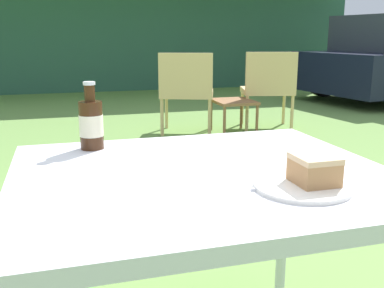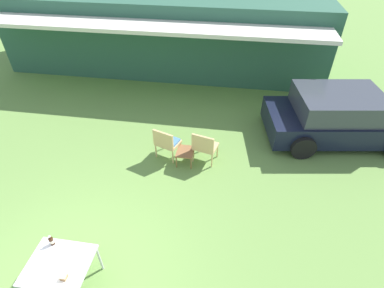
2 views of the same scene
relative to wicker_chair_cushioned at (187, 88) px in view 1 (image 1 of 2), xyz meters
name	(u,v)px [view 1 (image 1 of 2)]	position (x,y,z in m)	size (l,w,h in m)	color
cabin_building	(61,21)	(-1.22, 5.74, 0.84)	(11.70, 4.70, 2.67)	#2D5B47
wicker_chair_cushioned	(187,88)	(0.00, 0.00, 0.00)	(0.69, 0.62, 0.88)	tan
wicker_chair_plain	(269,85)	(0.96, -0.02, 0.01)	(0.66, 0.59, 0.88)	tan
garden_side_table	(234,104)	(0.49, -0.14, -0.18)	(0.42, 0.49, 0.37)	brown
patio_table	(202,192)	(-0.95, -3.57, 0.14)	(0.99, 0.86, 0.70)	silver
cake_on_plate	(309,177)	(-0.75, -3.77, 0.23)	(0.23, 0.23, 0.08)	white
cola_bottle_near	(91,123)	(-1.21, -3.24, 0.28)	(0.07, 0.07, 0.21)	#381E0F
fork	(289,190)	(-0.81, -3.78, 0.21)	(0.17, 0.07, 0.01)	silver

